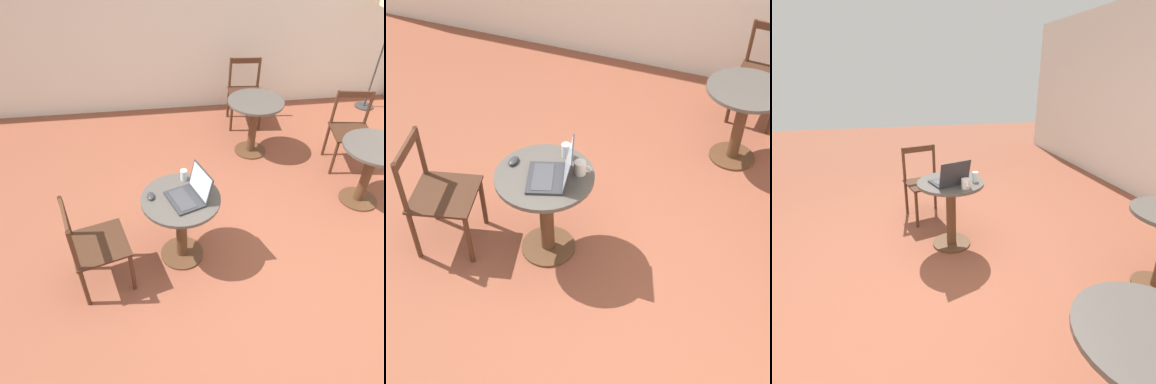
# 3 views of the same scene
# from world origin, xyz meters

# --- Properties ---
(ground_plane) EXTENTS (16.00, 16.00, 0.00)m
(ground_plane) POSITION_xyz_m (0.00, 0.00, 0.00)
(ground_plane) COLOR brown
(wall_back) EXTENTS (9.40, 0.06, 2.70)m
(wall_back) POSITION_xyz_m (0.00, 3.23, 1.35)
(wall_back) COLOR silver
(wall_back) RESTS_ON ground_plane
(cafe_table_near) EXTENTS (0.66, 0.66, 0.71)m
(cafe_table_near) POSITION_xyz_m (-0.40, 0.31, 0.50)
(cafe_table_near) COLOR #51331E
(cafe_table_near) RESTS_ON ground_plane
(cafe_table_mid) EXTENTS (0.66, 0.66, 0.71)m
(cafe_table_mid) POSITION_xyz_m (1.60, 0.82, 0.50)
(cafe_table_mid) COLOR #51331E
(cafe_table_mid) RESTS_ON ground_plane
(cafe_table_far) EXTENTS (0.66, 0.66, 0.71)m
(cafe_table_far) POSITION_xyz_m (0.66, 1.91, 0.50)
(cafe_table_far) COLOR #51331E
(cafe_table_far) RESTS_ON ground_plane
(chair_near_left) EXTENTS (0.55, 0.55, 0.87)m
(chair_near_left) POSITION_xyz_m (-1.13, 0.11, 0.45)
(chair_near_left) COLOR #472819
(chair_near_left) RESTS_ON ground_plane
(chair_mid_back) EXTENTS (0.51, 0.51, 0.87)m
(chair_mid_back) POSITION_xyz_m (1.72, 1.52, 0.45)
(chair_mid_back) COLOR #472819
(chair_mid_back) RESTS_ON ground_plane
(chair_far_back) EXTENTS (0.48, 0.48, 0.87)m
(chair_far_back) POSITION_xyz_m (0.73, 2.65, 0.45)
(chair_far_back) COLOR #472819
(chair_far_back) RESTS_ON ground_plane
(laptop) EXTENTS (0.39, 0.40, 0.25)m
(laptop) POSITION_xyz_m (-0.33, 0.30, 0.76)
(laptop) COLOR #2D2D33
(laptop) RESTS_ON cafe_table_near
(mouse) EXTENTS (0.06, 0.10, 0.03)m
(mouse) POSITION_xyz_m (-0.65, 0.35, 0.72)
(mouse) COLOR #2D2D33
(mouse) RESTS_ON cafe_table_near
(mug) EXTENTS (0.12, 0.08, 0.09)m
(mug) POSITION_xyz_m (-0.19, 0.42, 0.75)
(mug) COLOR silver
(mug) RESTS_ON cafe_table_near
(drinking_glass) EXTENTS (0.06, 0.06, 0.10)m
(drinking_glass) POSITION_xyz_m (-0.35, 0.55, 0.76)
(drinking_glass) COLOR silver
(drinking_glass) RESTS_ON cafe_table_near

